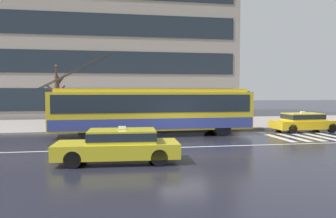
% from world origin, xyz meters
% --- Properties ---
extents(ground_plane, '(160.00, 160.00, 0.00)m').
position_xyz_m(ground_plane, '(0.00, 0.00, 0.00)').
color(ground_plane, '#20202C').
extents(sidewalk_slab, '(80.00, 10.00, 0.14)m').
position_xyz_m(sidewalk_slab, '(0.00, 10.01, 0.07)').
color(sidewalk_slab, gray).
rests_on(sidewalk_slab, ground_plane).
extents(crosswalk_stripe_edge_near, '(0.44, 4.40, 0.01)m').
position_xyz_m(crosswalk_stripe_edge_near, '(5.95, 1.51, 0.00)').
color(crosswalk_stripe_edge_near, beige).
rests_on(crosswalk_stripe_edge_near, ground_plane).
extents(crosswalk_stripe_inner_a, '(0.44, 4.40, 0.01)m').
position_xyz_m(crosswalk_stripe_inner_a, '(6.85, 1.51, 0.00)').
color(crosswalk_stripe_inner_a, beige).
rests_on(crosswalk_stripe_inner_a, ground_plane).
extents(crosswalk_stripe_center, '(0.44, 4.40, 0.01)m').
position_xyz_m(crosswalk_stripe_center, '(7.75, 1.51, 0.00)').
color(crosswalk_stripe_center, beige).
rests_on(crosswalk_stripe_center, ground_plane).
extents(crosswalk_stripe_inner_b, '(0.44, 4.40, 0.01)m').
position_xyz_m(crosswalk_stripe_inner_b, '(8.65, 1.51, 0.00)').
color(crosswalk_stripe_inner_b, beige).
rests_on(crosswalk_stripe_inner_b, ground_plane).
extents(crosswalk_stripe_edge_far, '(0.44, 4.40, 0.01)m').
position_xyz_m(crosswalk_stripe_edge_far, '(9.55, 1.51, 0.00)').
color(crosswalk_stripe_edge_far, beige).
rests_on(crosswalk_stripe_edge_far, ground_plane).
extents(lane_centre_line, '(72.00, 0.14, 0.01)m').
position_xyz_m(lane_centre_line, '(0.00, -1.20, 0.00)').
color(lane_centre_line, silver).
rests_on(lane_centre_line, ground_plane).
extents(trolleybus, '(12.77, 2.75, 5.07)m').
position_xyz_m(trolleybus, '(-1.24, 3.41, 1.60)').
color(trolleybus, yellow).
rests_on(trolleybus, ground_plane).
extents(taxi_oncoming_near, '(4.74, 2.00, 1.39)m').
position_xyz_m(taxi_oncoming_near, '(-3.46, -4.09, 0.70)').
color(taxi_oncoming_near, gold).
rests_on(taxi_oncoming_near, ground_plane).
extents(taxi_ahead_of_bus, '(4.47, 1.96, 1.39)m').
position_xyz_m(taxi_ahead_of_bus, '(9.05, 3.42, 0.70)').
color(taxi_ahead_of_bus, yellow).
rests_on(taxi_ahead_of_bus, ground_plane).
extents(bus_shelter, '(4.07, 1.61, 2.62)m').
position_xyz_m(bus_shelter, '(-2.29, 7.37, 2.08)').
color(bus_shelter, gray).
rests_on(bus_shelter, sidewalk_slab).
extents(pedestrian_at_shelter, '(0.95, 0.95, 1.97)m').
position_xyz_m(pedestrian_at_shelter, '(-1.67, 6.51, 1.68)').
color(pedestrian_at_shelter, '#24212E').
rests_on(pedestrian_at_shelter, sidewalk_slab).
extents(pedestrian_approaching_curb, '(1.42, 1.42, 1.97)m').
position_xyz_m(pedestrian_approaching_curb, '(-1.77, 7.29, 1.74)').
color(pedestrian_approaching_curb, '#1F242B').
rests_on(pedestrian_approaching_curb, sidewalk_slab).
extents(street_tree_bare, '(1.44, 1.90, 4.35)m').
position_xyz_m(street_tree_bare, '(-7.47, 6.80, 2.27)').
color(street_tree_bare, brown).
rests_on(street_tree_bare, sidewalk_slab).
extents(office_tower_corner_left, '(25.77, 10.71, 18.45)m').
position_xyz_m(office_tower_corner_left, '(-3.37, 20.72, 9.23)').
color(office_tower_corner_left, '#9F9489').
rests_on(office_tower_corner_left, ground_plane).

